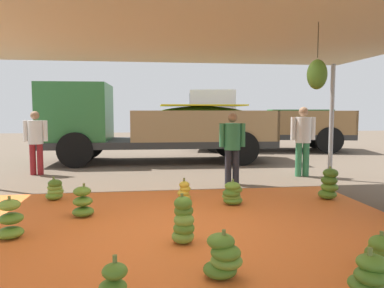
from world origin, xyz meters
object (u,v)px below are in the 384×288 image
at_px(worker_2, 303,136).
at_px(banana_bunch_0, 223,257).
at_px(worker_1, 36,138).
at_px(banana_bunch_4, 184,221).
at_px(banana_bunch_1, 55,190).
at_px(cargo_truck_far, 260,121).
at_px(worker_0, 232,143).
at_px(banana_bunch_2, 10,220).
at_px(cargo_truck_main, 150,123).
at_px(banana_bunch_5, 379,255).
at_px(banana_bunch_6, 369,288).
at_px(banana_bunch_8, 184,191).
at_px(banana_bunch_3, 329,185).
at_px(banana_bunch_9, 83,203).
at_px(banana_bunch_11, 232,194).

bearing_deg(worker_2, banana_bunch_0, -120.87).
bearing_deg(banana_bunch_0, worker_1, 118.65).
height_order(banana_bunch_4, worker_2, worker_2).
distance_m(banana_bunch_1, cargo_truck_far, 10.01).
distance_m(worker_0, worker_2, 2.07).
xyz_separation_m(banana_bunch_2, cargo_truck_main, (1.86, 6.80, 0.97)).
relative_size(banana_bunch_2, banana_bunch_5, 1.24).
xyz_separation_m(banana_bunch_0, cargo_truck_main, (-0.54, 8.24, 0.99)).
xyz_separation_m(banana_bunch_2, worker_0, (3.55, 2.97, 0.68)).
distance_m(worker_0, worker_1, 4.89).
height_order(banana_bunch_6, banana_bunch_8, banana_bunch_6).
height_order(banana_bunch_5, worker_1, worker_1).
bearing_deg(worker_0, worker_1, 158.32).
bearing_deg(cargo_truck_main, banana_bunch_2, -105.29).
relative_size(banana_bunch_3, banana_bunch_8, 1.46).
height_order(banana_bunch_8, worker_0, worker_0).
height_order(banana_bunch_6, banana_bunch_9, banana_bunch_6).
bearing_deg(banana_bunch_0, worker_0, 75.35).
height_order(banana_bunch_0, banana_bunch_5, banana_bunch_0).
xyz_separation_m(banana_bunch_8, banana_bunch_11, (0.78, -0.37, 0.02)).
distance_m(banana_bunch_1, cargo_truck_main, 5.24).
xyz_separation_m(banana_bunch_9, worker_1, (-1.74, 3.92, 0.71)).
distance_m(banana_bunch_0, banana_bunch_2, 2.79).
height_order(banana_bunch_8, cargo_truck_main, cargo_truck_main).
height_order(banana_bunch_5, banana_bunch_9, banana_bunch_9).
relative_size(cargo_truck_far, worker_1, 4.14).
bearing_deg(worker_1, banana_bunch_3, -29.68).
bearing_deg(banana_bunch_5, banana_bunch_4, 148.62).
bearing_deg(banana_bunch_6, cargo_truck_main, 99.50).
height_order(banana_bunch_0, worker_2, worker_2).
bearing_deg(banana_bunch_8, banana_bunch_5, -63.91).
bearing_deg(cargo_truck_main, banana_bunch_3, -60.35).
distance_m(banana_bunch_4, banana_bunch_8, 2.09).
bearing_deg(banana_bunch_4, banana_bunch_5, -31.38).
bearing_deg(worker_1, worker_0, -21.68).
relative_size(banana_bunch_1, cargo_truck_main, 0.06).
xyz_separation_m(cargo_truck_far, worker_1, (-7.34, -4.95, -0.24)).
bearing_deg(worker_0, banana_bunch_3, -48.50).
xyz_separation_m(banana_bunch_0, cargo_truck_far, (3.95, 11.15, 0.96)).
distance_m(banana_bunch_3, banana_bunch_6, 3.94).
height_order(banana_bunch_3, cargo_truck_far, cargo_truck_far).
relative_size(banana_bunch_1, banana_bunch_4, 0.70).
distance_m(banana_bunch_3, banana_bunch_5, 3.12).
relative_size(banana_bunch_5, worker_1, 0.27).
relative_size(banana_bunch_2, worker_1, 0.33).
bearing_deg(worker_2, banana_bunch_4, -128.70).
distance_m(banana_bunch_3, banana_bunch_11, 1.81).
distance_m(banana_bunch_5, banana_bunch_11, 2.89).
relative_size(banana_bunch_8, banana_bunch_11, 0.86).
relative_size(banana_bunch_3, cargo_truck_main, 0.08).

